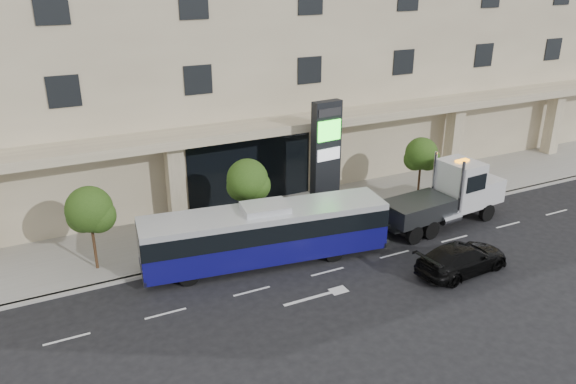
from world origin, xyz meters
The scene contains 11 objects.
ground centered at (0.00, 0.00, 0.00)m, with size 120.00×120.00×0.00m, color black.
sidewalk centered at (0.00, 5.00, 0.07)m, with size 120.00×6.00×0.15m, color gray.
curb centered at (0.00, 2.00, 0.07)m, with size 120.00×0.30×0.15m, color gray.
convention_center centered at (0.00, 15.42, 9.97)m, with size 60.00×17.60×20.00m.
tree_left centered at (-9.97, 3.59, 3.11)m, with size 2.27×2.20×4.22m.
tree_mid centered at (-1.97, 3.59, 3.26)m, with size 2.28×2.20×4.38m.
tree_right centered at (9.53, 3.59, 3.04)m, with size 2.10×2.00×4.04m.
city_bus centered at (-2.24, 0.83, 1.58)m, with size 12.45×4.20×3.10m.
tow_truck centered at (8.94, 0.32, 1.68)m, with size 9.01×2.87×4.09m.
black_sedan centered at (5.83, -4.35, 0.73)m, with size 2.04×5.02×1.46m, color black.
signage_pylon centered at (3.01, 4.07, 3.62)m, with size 1.76×0.77×6.85m.
Camera 1 is at (-12.34, -22.04, 13.78)m, focal length 35.00 mm.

